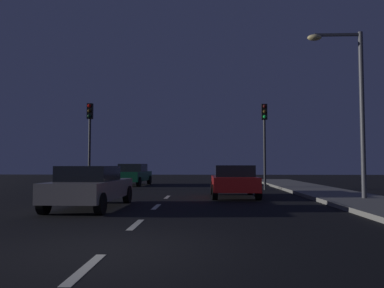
% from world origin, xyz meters
% --- Properties ---
extents(ground_plane, '(80.00, 80.00, 0.00)m').
position_xyz_m(ground_plane, '(0.00, 7.00, 0.00)').
color(ground_plane, black).
extents(sidewalk_curb_right, '(3.00, 40.00, 0.15)m').
position_xyz_m(sidewalk_curb_right, '(7.50, 7.00, 0.07)').
color(sidewalk_curb_right, gray).
rests_on(sidewalk_curb_right, ground_plane).
extents(lane_stripe_nearest, '(0.16, 1.60, 0.01)m').
position_xyz_m(lane_stripe_nearest, '(0.00, -1.20, 0.00)').
color(lane_stripe_nearest, silver).
rests_on(lane_stripe_nearest, ground_plane).
extents(lane_stripe_second, '(0.16, 1.60, 0.01)m').
position_xyz_m(lane_stripe_second, '(0.00, 2.60, 0.00)').
color(lane_stripe_second, silver).
rests_on(lane_stripe_second, ground_plane).
extents(lane_stripe_third, '(0.16, 1.60, 0.01)m').
position_xyz_m(lane_stripe_third, '(0.00, 6.40, 0.00)').
color(lane_stripe_third, silver).
rests_on(lane_stripe_third, ground_plane).
extents(lane_stripe_fourth, '(0.16, 1.60, 0.01)m').
position_xyz_m(lane_stripe_fourth, '(0.00, 10.20, 0.00)').
color(lane_stripe_fourth, silver).
rests_on(lane_stripe_fourth, ground_plane).
extents(traffic_signal_left, '(0.32, 0.38, 5.00)m').
position_xyz_m(traffic_signal_left, '(-5.03, 15.09, 3.50)').
color(traffic_signal_left, '#2D2D30').
rests_on(traffic_signal_left, ground_plane).
extents(traffic_signal_right, '(0.32, 0.38, 4.91)m').
position_xyz_m(traffic_signal_right, '(5.08, 15.09, 3.44)').
color(traffic_signal_right, '#2D2D30').
rests_on(traffic_signal_right, ground_plane).
extents(car_stopped_ahead, '(1.99, 3.83, 1.41)m').
position_xyz_m(car_stopped_ahead, '(2.93, 10.20, 0.73)').
color(car_stopped_ahead, '#B21919').
rests_on(car_stopped_ahead, ground_plane).
extents(car_adjacent_lane, '(1.98, 4.48, 1.39)m').
position_xyz_m(car_adjacent_lane, '(-2.11, 5.89, 0.72)').
color(car_adjacent_lane, gray).
rests_on(car_adjacent_lane, ground_plane).
extents(car_oncoming_far, '(2.21, 4.32, 1.49)m').
position_xyz_m(car_oncoming_far, '(-3.36, 19.48, 0.76)').
color(car_oncoming_far, '#0F4C2D').
rests_on(car_oncoming_far, ground_plane).
extents(street_lamp_right, '(2.16, 0.36, 6.66)m').
position_xyz_m(street_lamp_right, '(7.44, 8.33, 4.07)').
color(street_lamp_right, '#4C4C51').
rests_on(street_lamp_right, ground_plane).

